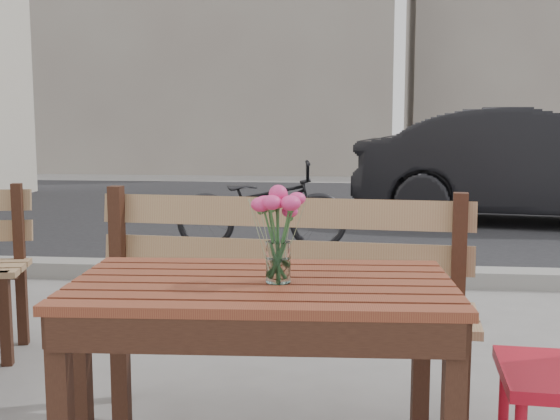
# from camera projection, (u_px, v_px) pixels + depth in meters

# --- Properties ---
(street) EXTENTS (30.00, 8.12, 0.12)m
(street) POSITION_uv_depth(u_px,v_px,m) (330.00, 233.00, 7.25)
(street) COLOR black
(street) RESTS_ON ground
(backdrop_buildings) EXTENTS (15.50, 4.00, 8.00)m
(backdrop_buildings) POSITION_uv_depth(u_px,v_px,m) (354.00, 12.00, 15.97)
(backdrop_buildings) COLOR gray
(backdrop_buildings) RESTS_ON ground
(main_table) EXTENTS (1.20, 0.74, 0.72)m
(main_table) POSITION_uv_depth(u_px,v_px,m) (262.00, 318.00, 2.17)
(main_table) COLOR maroon
(main_table) RESTS_ON ground
(main_bench) EXTENTS (1.57, 0.58, 0.95)m
(main_bench) POSITION_uv_depth(u_px,v_px,m) (276.00, 280.00, 2.76)
(main_bench) COLOR #9B7550
(main_bench) RESTS_ON ground
(main_vase) EXTENTS (0.16, 0.16, 0.30)m
(main_vase) POSITION_uv_depth(u_px,v_px,m) (278.00, 222.00, 2.10)
(main_vase) COLOR white
(main_vase) RESTS_ON main_table
(parked_car) EXTENTS (4.20, 2.02, 1.33)m
(parked_car) POSITION_uv_depth(u_px,v_px,m) (534.00, 166.00, 8.06)
(parked_car) COLOR black
(parked_car) RESTS_ON ground
(bicycle) EXTENTS (1.62, 0.71, 0.83)m
(bicycle) POSITION_uv_depth(u_px,v_px,m) (262.00, 206.00, 6.45)
(bicycle) COLOR black
(bicycle) RESTS_ON ground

